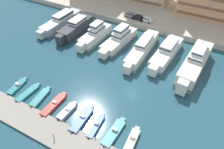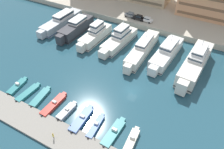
{
  "view_description": "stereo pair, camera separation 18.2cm",
  "coord_description": "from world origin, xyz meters",
  "px_view_note": "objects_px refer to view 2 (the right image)",
  "views": [
    {
      "loc": [
        14.15,
        -37.25,
        40.87
      ],
      "look_at": [
        -6.28,
        0.58,
        2.5
      ],
      "focal_mm": 35.0,
      "sensor_mm": 36.0,
      "label": 1
    },
    {
      "loc": [
        14.31,
        -37.16,
        40.87
      ],
      "look_at": [
        -6.28,
        0.58,
        2.5
      ],
      "focal_mm": 35.0,
      "sensor_mm": 36.0,
      "label": 2
    }
  ],
  "objects_px": {
    "motorboat_teal_left": "(28,93)",
    "motorboat_grey_center": "(67,111)",
    "motorboat_cream_far_right": "(132,140)",
    "yacht_white_center_right": "(166,53)",
    "motorboat_blue_center_right": "(82,119)",
    "car_white_mid_left": "(147,19)",
    "yacht_silver_far_left": "(61,21)",
    "pedestrian_far_side": "(53,135)",
    "yacht_ivory_mid_left": "(95,35)",
    "yacht_ivory_center": "(142,49)",
    "motorboat_blue_mid_right": "(96,126)",
    "motorboat_red_center_left": "(54,104)",
    "yacht_ivory_center_left": "(119,39)",
    "car_black_left": "(139,17)",
    "motorboat_teal_mid_left": "(40,97)",
    "yacht_charcoal_left": "(76,28)",
    "yacht_ivory_mid_right": "(195,63)",
    "car_grey_far_left": "(130,15)",
    "motorboat_teal_far_left": "(17,86)",
    "motorboat_teal_right": "(114,132)"
  },
  "relations": [
    {
      "from": "motorboat_teal_right",
      "to": "car_black_left",
      "type": "relative_size",
      "value": 2.04
    },
    {
      "from": "motorboat_blue_center_right",
      "to": "yacht_silver_far_left",
      "type": "bearing_deg",
      "value": 134.06
    },
    {
      "from": "motorboat_teal_mid_left",
      "to": "yacht_silver_far_left",
      "type": "bearing_deg",
      "value": 120.01
    },
    {
      "from": "yacht_ivory_mid_left",
      "to": "car_black_left",
      "type": "distance_m",
      "value": 19.01
    },
    {
      "from": "motorboat_grey_center",
      "to": "motorboat_blue_center_right",
      "type": "xyz_separation_m",
      "value": [
        4.34,
        -0.18,
        -0.02
      ]
    },
    {
      "from": "yacht_ivory_mid_left",
      "to": "yacht_white_center_right",
      "type": "height_order",
      "value": "yacht_ivory_mid_left"
    },
    {
      "from": "motorboat_blue_center_right",
      "to": "car_white_mid_left",
      "type": "bearing_deg",
      "value": 93.78
    },
    {
      "from": "motorboat_cream_far_right",
      "to": "yacht_charcoal_left",
      "type": "bearing_deg",
      "value": 139.74
    },
    {
      "from": "motorboat_red_center_left",
      "to": "car_grey_far_left",
      "type": "bearing_deg",
      "value": 92.08
    },
    {
      "from": "motorboat_teal_left",
      "to": "motorboat_blue_center_right",
      "type": "relative_size",
      "value": 0.91
    },
    {
      "from": "yacht_ivory_center",
      "to": "motorboat_grey_center",
      "type": "height_order",
      "value": "yacht_ivory_center"
    },
    {
      "from": "motorboat_teal_right",
      "to": "motorboat_cream_far_right",
      "type": "xyz_separation_m",
      "value": [
        4.22,
        0.06,
        0.14
      ]
    },
    {
      "from": "yacht_ivory_mid_left",
      "to": "car_white_mid_left",
      "type": "xyz_separation_m",
      "value": [
        11.73,
        17.02,
        0.81
      ]
    },
    {
      "from": "motorboat_blue_mid_right",
      "to": "car_black_left",
      "type": "relative_size",
      "value": 1.74
    },
    {
      "from": "motorboat_teal_left",
      "to": "motorboat_grey_center",
      "type": "distance_m",
      "value": 12.45
    },
    {
      "from": "motorboat_blue_center_right",
      "to": "pedestrian_far_side",
      "type": "xyz_separation_m",
      "value": [
        -2.27,
        -6.89,
        1.07
      ]
    },
    {
      "from": "yacht_ivory_center_left",
      "to": "car_black_left",
      "type": "height_order",
      "value": "yacht_ivory_center_left"
    },
    {
      "from": "yacht_ivory_mid_left",
      "to": "motorboat_teal_far_left",
      "type": "relative_size",
      "value": 2.41
    },
    {
      "from": "yacht_silver_far_left",
      "to": "motorboat_blue_mid_right",
      "type": "relative_size",
      "value": 2.99
    },
    {
      "from": "motorboat_blue_center_right",
      "to": "car_white_mid_left",
      "type": "relative_size",
      "value": 2.03
    },
    {
      "from": "motorboat_grey_center",
      "to": "yacht_charcoal_left",
      "type": "bearing_deg",
      "value": 121.96
    },
    {
      "from": "motorboat_red_center_left",
      "to": "motorboat_grey_center",
      "type": "bearing_deg",
      "value": -2.62
    },
    {
      "from": "motorboat_blue_center_right",
      "to": "motorboat_cream_far_right",
      "type": "bearing_deg",
      "value": 2.25
    },
    {
      "from": "yacht_ivory_mid_right",
      "to": "car_black_left",
      "type": "xyz_separation_m",
      "value": [
        -24.44,
        17.03,
        0.33
      ]
    },
    {
      "from": "motorboat_grey_center",
      "to": "motorboat_blue_mid_right",
      "type": "height_order",
      "value": "motorboat_grey_center"
    },
    {
      "from": "yacht_ivory_center_left",
      "to": "yacht_ivory_mid_right",
      "type": "height_order",
      "value": "yacht_ivory_mid_right"
    },
    {
      "from": "motorboat_cream_far_right",
      "to": "motorboat_teal_far_left",
      "type": "bearing_deg",
      "value": 179.57
    },
    {
      "from": "yacht_white_center_right",
      "to": "car_white_mid_left",
      "type": "height_order",
      "value": "yacht_white_center_right"
    },
    {
      "from": "motorboat_teal_left",
      "to": "motorboat_teal_mid_left",
      "type": "height_order",
      "value": "motorboat_teal_mid_left"
    },
    {
      "from": "yacht_white_center_right",
      "to": "car_black_left",
      "type": "height_order",
      "value": "yacht_white_center_right"
    },
    {
      "from": "car_grey_far_left",
      "to": "motorboat_teal_right",
      "type": "bearing_deg",
      "value": -68.84
    },
    {
      "from": "yacht_ivory_mid_left",
      "to": "motorboat_teal_mid_left",
      "type": "xyz_separation_m",
      "value": [
        1.88,
        -29.1,
        -1.8
      ]
    },
    {
      "from": "yacht_white_center_right",
      "to": "motorboat_teal_mid_left",
      "type": "relative_size",
      "value": 2.73
    },
    {
      "from": "motorboat_teal_left",
      "to": "yacht_silver_far_left",
      "type": "bearing_deg",
      "value": 114.27
    },
    {
      "from": "motorboat_teal_mid_left",
      "to": "car_grey_far_left",
      "type": "bearing_deg",
      "value": 86.5
    },
    {
      "from": "yacht_ivory_mid_right",
      "to": "motorboat_teal_mid_left",
      "type": "relative_size",
      "value": 3.1
    },
    {
      "from": "motorboat_teal_left",
      "to": "yacht_ivory_mid_left",
      "type": "bearing_deg",
      "value": 86.19
    },
    {
      "from": "motorboat_cream_far_right",
      "to": "yacht_white_center_right",
      "type": "bearing_deg",
      "value": 95.38
    },
    {
      "from": "car_white_mid_left",
      "to": "motorboat_blue_center_right",
      "type": "bearing_deg",
      "value": -86.22
    },
    {
      "from": "yacht_ivory_center",
      "to": "car_grey_far_left",
      "type": "distance_m",
      "value": 21.06
    },
    {
      "from": "motorboat_red_center_left",
      "to": "pedestrian_far_side",
      "type": "bearing_deg",
      "value": -49.76
    },
    {
      "from": "motorboat_teal_left",
      "to": "pedestrian_far_side",
      "type": "xyz_separation_m",
      "value": [
        14.52,
        -7.2,
        1.2
      ]
    },
    {
      "from": "yacht_silver_far_left",
      "to": "yacht_charcoal_left",
      "type": "xyz_separation_m",
      "value": [
        7.86,
        -1.64,
        0.29
      ]
    },
    {
      "from": "motorboat_grey_center",
      "to": "motorboat_teal_mid_left",
      "type": "bearing_deg",
      "value": 176.81
    },
    {
      "from": "motorboat_teal_right",
      "to": "car_black_left",
      "type": "height_order",
      "value": "car_black_left"
    },
    {
      "from": "motorboat_blue_center_right",
      "to": "car_grey_far_left",
      "type": "height_order",
      "value": "car_grey_far_left"
    },
    {
      "from": "yacht_ivory_mid_right",
      "to": "motorboat_grey_center",
      "type": "distance_m",
      "value": 37.15
    },
    {
      "from": "yacht_ivory_mid_left",
      "to": "motorboat_blue_mid_right",
      "type": "relative_size",
      "value": 2.35
    },
    {
      "from": "car_white_mid_left",
      "to": "yacht_ivory_mid_left",
      "type": "bearing_deg",
      "value": -124.58
    },
    {
      "from": "motorboat_teal_mid_left",
      "to": "motorboat_cream_far_right",
      "type": "relative_size",
      "value": 1.11
    }
  ]
}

